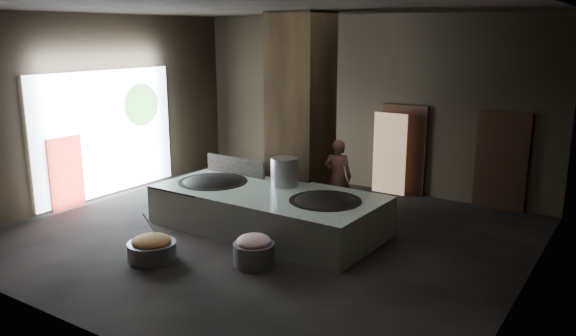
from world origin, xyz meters
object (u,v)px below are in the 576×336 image
Objects in this scene: hearth_platform at (268,210)px; wok_right at (325,205)px; veg_basin at (152,251)px; wok_left at (213,185)px; cook at (338,177)px; stock_pot at (284,172)px; meat_basin at (254,254)px.

hearth_platform is 1.39m from wok_right.
wok_right is 3.40m from veg_basin.
wok_right is at bearing 3.34° from hearth_platform.
wok_left is 0.87× the size of cook.
hearth_platform is 0.90m from stock_pot.
stock_pot is (1.50, 0.60, 0.38)m from wok_left.
wok_right is at bearing -21.04° from stock_pot.
stock_pot is at bearing 110.60° from meat_basin.
veg_basin is (-2.17, -2.55, -0.59)m from wok_right.
hearth_platform is 1.49m from wok_left.
wok_right is 0.81× the size of cook.
cook is at bearing 110.61° from wok_right.
stock_pot reaches higher than hearth_platform.
hearth_platform is at bearing 48.90° from cook.
wok_left is at bearing 145.01° from meat_basin.
hearth_platform is 2.65m from veg_basin.
cook is 2.33× the size of meat_basin.
cook is (0.72, 1.72, 0.45)m from hearth_platform.
cook is at bearing 39.20° from wok_left.
veg_basin is (-0.87, -3.05, -0.97)m from stock_pot.
hearth_platform is at bearing -177.88° from wok_right.
veg_basin is 1.90m from meat_basin.
stock_pot reaches higher than wok_left.
wok_right reaches higher than veg_basin.
meat_basin is (0.89, -1.69, -0.21)m from hearth_platform.
wok_left is 2.60m from veg_basin.
stock_pot is (-1.30, 0.50, 0.38)m from wok_right.
cook is at bearing 69.89° from veg_basin.
hearth_platform reaches higher than meat_basin.
veg_basin is at bearing -130.43° from wok_right.
wok_right is at bearing 2.05° from wok_left.
wok_left is 2.80m from cook.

